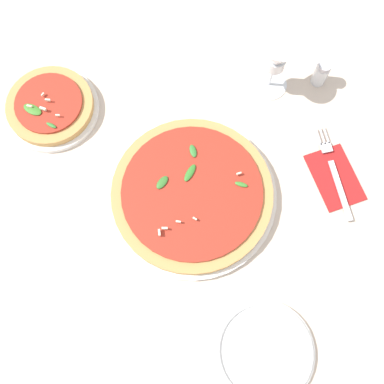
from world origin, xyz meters
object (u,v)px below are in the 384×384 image
(pizza_arugula_main, at_px, (192,194))
(side_plate_white, at_px, (264,351))
(wine_glass, at_px, (276,58))
(pizza_personal_side, at_px, (51,107))
(fork, at_px, (335,173))
(shaker_pepper, at_px, (321,73))

(pizza_arugula_main, bearing_deg, side_plate_white, 179.91)
(pizza_arugula_main, xyz_separation_m, wine_glass, (0.18, -0.27, 0.09))
(pizza_personal_side, bearing_deg, pizza_arugula_main, -146.88)
(wine_glass, bearing_deg, pizza_personal_side, 73.73)
(pizza_personal_side, distance_m, side_plate_white, 0.69)
(side_plate_white, bearing_deg, wine_glass, -27.87)
(pizza_arugula_main, relative_size, fork, 1.65)
(wine_glass, xyz_separation_m, shaker_pepper, (-0.04, -0.11, -0.07))
(pizza_arugula_main, bearing_deg, wine_glass, -57.13)
(wine_glass, bearing_deg, pizza_arugula_main, 122.87)
(pizza_personal_side, height_order, shaker_pepper, shaker_pepper)
(pizza_arugula_main, bearing_deg, shaker_pepper, -70.07)
(pizza_arugula_main, height_order, wine_glass, wine_glass)
(pizza_personal_side, height_order, side_plate_white, pizza_personal_side)
(pizza_arugula_main, xyz_separation_m, pizza_personal_side, (0.32, 0.21, -0.00))
(pizza_personal_side, relative_size, wine_glass, 1.42)
(pizza_personal_side, xyz_separation_m, wine_glass, (-0.14, -0.48, 0.09))
(side_plate_white, xyz_separation_m, shaker_pepper, (0.48, -0.38, 0.02))
(pizza_personal_side, height_order, wine_glass, wine_glass)
(fork, bearing_deg, side_plate_white, 143.02)
(fork, xyz_separation_m, side_plate_white, (-0.26, 0.30, 0.00))
(side_plate_white, height_order, shaker_pepper, shaker_pepper)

